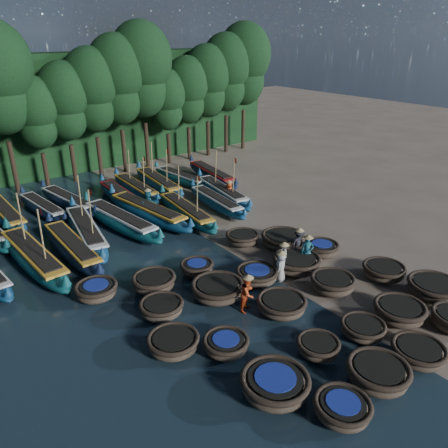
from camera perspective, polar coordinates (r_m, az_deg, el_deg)
ground at (r=23.80m, az=3.68°, el=-5.40°), size 120.00×120.00×0.00m
foliage_wall at (r=41.85m, az=-18.51°, el=13.62°), size 40.00×3.00×10.00m
coracle_1 at (r=15.88m, az=15.20°, el=-22.21°), size 2.22×2.22×0.68m
coracle_2 at (r=17.30m, az=19.47°, el=-17.92°), size 2.60×2.60×0.83m
coracle_3 at (r=18.88m, az=24.05°, el=-15.06°), size 2.33×2.33×0.70m
coracle_5 at (r=16.13m, az=6.68°, el=-20.09°), size 3.04×3.04×0.81m
coracle_6 at (r=18.01m, az=12.19°, el=-15.39°), size 1.72×1.72×0.66m
coracle_7 at (r=19.40m, az=17.68°, el=-12.88°), size 2.04×2.04×0.65m
coracle_8 at (r=20.78m, az=21.94°, el=-10.55°), size 2.29×2.29×0.83m
coracle_9 at (r=23.14m, az=25.71°, el=-7.55°), size 2.68×2.68×0.83m
coracle_10 at (r=17.91m, az=-6.64°, el=-15.15°), size 2.12×2.12×0.69m
coracle_11 at (r=17.74m, az=0.25°, el=-15.43°), size 1.95×1.95×0.67m
coracle_12 at (r=20.00m, az=7.54°, el=-10.40°), size 2.52×2.52×0.75m
coracle_13 at (r=21.92m, az=13.99°, el=-7.50°), size 2.23×2.23×0.82m
coracle_14 at (r=23.83m, az=20.14°, el=-5.76°), size 2.58×2.58×0.74m
coracle_15 at (r=19.87m, az=-8.16°, el=-10.76°), size 2.32×2.32×0.71m
coracle_16 at (r=20.78m, az=-0.85°, el=-8.52°), size 2.99×2.99×0.85m
coracle_17 at (r=22.10m, az=4.33°, el=-6.64°), size 2.15×2.15×0.73m
coracle_18 at (r=23.33m, az=9.47°, el=-5.01°), size 3.14×3.14×0.83m
coracle_19 at (r=25.11m, az=12.62°, el=-3.14°), size 2.06×2.06×0.78m
coracle_20 at (r=21.62m, az=-16.32°, el=-8.31°), size 2.02×2.02×0.78m
coracle_21 at (r=21.65m, az=-9.13°, el=-7.48°), size 2.58×2.58×0.81m
coracle_22 at (r=22.75m, az=-3.56°, el=-5.70°), size 2.03×2.03×0.70m
coracle_23 at (r=25.83m, az=2.43°, el=-1.84°), size 2.19×2.19×0.73m
coracle_24 at (r=25.74m, az=7.67°, el=-1.99°), size 3.10×3.10×0.84m
long_boat_1 at (r=25.35m, az=-23.60°, el=-4.01°), size 2.11×9.13×3.89m
long_boat_2 at (r=25.81m, az=-19.19°, el=-2.92°), size 1.57×8.39×1.48m
long_boat_3 at (r=27.46m, az=-17.52°, el=-0.96°), size 3.02×8.74×3.76m
long_boat_4 at (r=28.46m, az=-13.37°, el=0.41°), size 2.56×8.81×1.56m
long_boat_5 at (r=29.48m, az=-9.90°, el=1.59°), size 2.76×8.99×1.60m
long_boat_6 at (r=29.33m, az=-4.98°, el=1.62°), size 2.29×8.05×3.44m
long_boat_7 at (r=31.08m, az=-1.02°, el=2.93°), size 2.01×7.40×1.31m
long_boat_8 at (r=32.75m, az=-0.23°, el=4.16°), size 2.71×8.13×3.50m
long_boat_10 at (r=32.23m, az=-26.61°, el=1.15°), size 1.60×8.07×1.42m
long_boat_11 at (r=32.56m, az=-22.59°, el=2.00°), size 2.05×7.22×1.28m
long_boat_12 at (r=33.05m, az=-19.69°, el=2.84°), size 2.51×7.79×1.39m
long_boat_13 at (r=32.93m, az=-13.28°, el=3.55°), size 1.68×7.80×1.37m
long_boat_14 at (r=34.45m, az=-11.45°, el=4.63°), size 1.65×7.75×3.29m
long_boat_15 at (r=35.19m, az=-8.59°, el=5.34°), size 2.35×8.50×3.63m
long_boat_16 at (r=36.49m, az=-5.64°, el=6.03°), size 1.95×7.26×1.28m
long_boat_17 at (r=36.99m, az=-1.61°, el=6.48°), size 2.49×8.13×1.44m
fisherman_0 at (r=22.14m, az=7.44°, el=-5.40°), size 0.93×0.84×1.80m
fisherman_1 at (r=23.60m, az=10.82°, el=-3.38°), size 0.75×0.76×1.98m
fisherman_2 at (r=19.78m, az=3.12°, el=-8.92°), size 1.05×0.97×1.94m
fisherman_3 at (r=24.70m, az=9.74°, el=-2.33°), size 1.07×0.65×1.81m
fisherman_4 at (r=23.08m, az=7.78°, el=-4.15°), size 0.87×0.96×1.77m
fisherman_5 at (r=30.43m, az=-9.84°, el=2.94°), size 0.53×1.64×1.97m
fisherman_6 at (r=32.18m, az=0.70°, el=4.36°), size 0.73×0.90×1.78m
tree_5 at (r=37.07m, az=-23.37°, el=13.26°), size 3.68×3.68×8.68m
tree_6 at (r=37.62m, az=-20.11°, el=14.93°), size 4.09×4.09×9.65m
tree_7 at (r=38.32m, az=-16.90°, el=16.50°), size 4.51×4.51×10.63m
tree_8 at (r=39.15m, az=-13.78°, el=17.96°), size 4.92×4.92×11.60m
tree_9 at (r=40.11m, az=-10.74°, el=19.31°), size 5.34×5.34×12.58m
tree_10 at (r=41.51m, az=-7.54°, el=15.89°), size 3.68×3.68×8.68m
tree_11 at (r=42.63m, az=-4.82°, el=17.13°), size 4.09×4.09×9.65m
tree_12 at (r=43.85m, az=-2.21°, el=18.27°), size 4.51×4.51×10.63m
tree_13 at (r=45.17m, az=0.28°, el=19.31°), size 4.92×4.92×11.60m
tree_14 at (r=46.57m, az=2.65°, el=20.26°), size 5.34×5.34×12.58m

